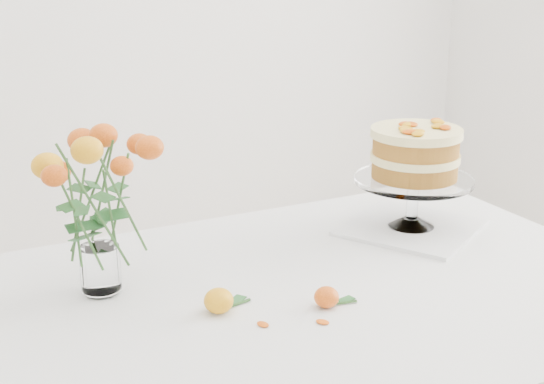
{
  "coord_description": "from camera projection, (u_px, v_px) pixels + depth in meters",
  "views": [
    {
      "loc": [
        -0.65,
        -1.19,
        1.4
      ],
      "look_at": [
        0.03,
        0.17,
        0.91
      ],
      "focal_mm": 50.0,
      "sensor_mm": 36.0,
      "label": 1
    }
  ],
  "objects": [
    {
      "name": "stray_petal_b",
      "position": [
        323.0,
        322.0,
        1.36
      ],
      "size": [
        0.03,
        0.02,
        0.0
      ],
      "primitive_type": "ellipsoid",
      "color": "orange",
      "rests_on": "table"
    },
    {
      "name": "loose_rose_near",
      "position": [
        219.0,
        301.0,
        1.39
      ],
      "size": [
        0.1,
        0.06,
        0.05
      ],
      "rotation": [
        0.0,
        0.0,
        0.21
      ],
      "color": "#F4A915",
      "rests_on": "table"
    },
    {
      "name": "stray_petal_a",
      "position": [
        263.0,
        325.0,
        1.35
      ],
      "size": [
        0.03,
        0.02,
        0.0
      ],
      "primitive_type": "ellipsoid",
      "color": "orange",
      "rests_on": "table"
    },
    {
      "name": "napkin",
      "position": [
        411.0,
        228.0,
        1.81
      ],
      "size": [
        0.39,
        0.39,
        0.01
      ],
      "primitive_type": "cube",
      "rotation": [
        0.0,
        0.0,
        0.53
      ],
      "color": "silver",
      "rests_on": "table"
    },
    {
      "name": "loose_rose_far",
      "position": [
        327.0,
        297.0,
        1.42
      ],
      "size": [
        0.08,
        0.05,
        0.04
      ],
      "rotation": [
        0.0,
        0.0,
        -0.19
      ],
      "color": "#B83E08",
      "rests_on": "table"
    },
    {
      "name": "cake_stand",
      "position": [
        415.0,
        158.0,
        1.76
      ],
      "size": [
        0.28,
        0.28,
        0.25
      ],
      "rotation": [
        0.0,
        0.0,
        0.16
      ],
      "color": "white",
      "rests_on": "napkin"
    },
    {
      "name": "table",
      "position": [
        295.0,
        328.0,
        1.51
      ],
      "size": [
        1.43,
        0.93,
        0.76
      ],
      "color": "tan",
      "rests_on": "ground"
    },
    {
      "name": "rose_vase",
      "position": [
        94.0,
        181.0,
        1.41
      ],
      "size": [
        0.33,
        0.33,
        0.39
      ],
      "rotation": [
        0.0,
        0.0,
        -0.37
      ],
      "color": "white",
      "rests_on": "table"
    }
  ]
}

